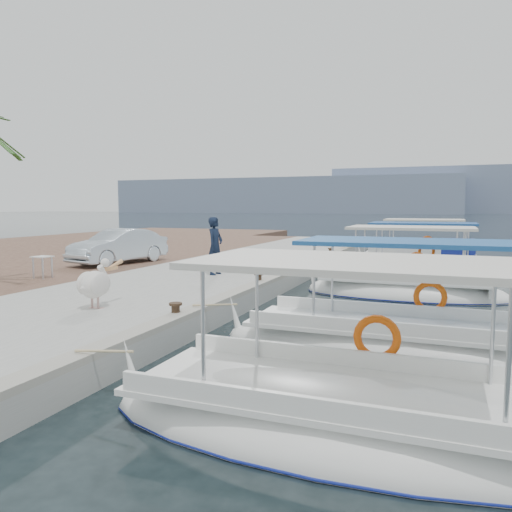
# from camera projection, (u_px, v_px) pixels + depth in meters

# --- Properties ---
(ground) EXTENTS (400.00, 400.00, 0.00)m
(ground) POSITION_uv_depth(u_px,v_px,m) (251.00, 310.00, 13.82)
(ground) COLOR black
(ground) RESTS_ON ground
(concrete_quay) EXTENTS (6.00, 40.00, 0.50)m
(concrete_quay) POSITION_uv_depth(u_px,v_px,m) (227.00, 273.00, 19.51)
(concrete_quay) COLOR gray
(concrete_quay) RESTS_ON ground
(quay_curb) EXTENTS (0.44, 40.00, 0.12)m
(quay_curb) POSITION_uv_depth(u_px,v_px,m) (295.00, 269.00, 18.48)
(quay_curb) COLOR gray
(quay_curb) RESTS_ON concrete_quay
(cobblestone_strip) EXTENTS (4.00, 40.00, 0.50)m
(cobblestone_strip) POSITION_uv_depth(u_px,v_px,m) (121.00, 268.00, 21.30)
(cobblestone_strip) COLOR #4F352A
(cobblestone_strip) RESTS_ON ground
(fishing_caique_a) EXTENTS (6.48, 2.40, 2.83)m
(fishing_caique_a) POSITION_uv_depth(u_px,v_px,m) (340.00, 425.00, 6.28)
(fishing_caique_a) COLOR white
(fishing_caique_a) RESTS_ON ground
(fishing_caique_b) EXTENTS (7.68, 2.14, 2.83)m
(fishing_caique_b) POSITION_uv_depth(u_px,v_px,m) (411.00, 350.00, 9.60)
(fishing_caique_b) COLOR white
(fishing_caique_b) RESTS_ON ground
(fishing_caique_c) EXTENTS (6.36, 2.44, 2.83)m
(fishing_caique_c) POSITION_uv_depth(u_px,v_px,m) (404.00, 292.00, 16.03)
(fishing_caique_c) COLOR white
(fishing_caique_c) RESTS_ON ground
(fishing_caique_d) EXTENTS (6.65, 2.39, 2.83)m
(fishing_caique_d) POSITION_uv_depth(u_px,v_px,m) (420.00, 274.00, 19.88)
(fishing_caique_d) COLOR white
(fishing_caique_d) RESTS_ON ground
(fishing_caique_e) EXTENTS (6.29, 2.39, 2.83)m
(fishing_caique_e) POSITION_uv_depth(u_px,v_px,m) (420.00, 261.00, 25.17)
(fishing_caique_e) COLOR white
(fishing_caique_e) RESTS_ON ground
(mooring_bollards) EXTENTS (0.28, 20.28, 0.33)m
(mooring_bollards) POSITION_uv_depth(u_px,v_px,m) (259.00, 278.00, 15.27)
(mooring_bollards) COLOR black
(mooring_bollards) RESTS_ON concrete_quay
(pelican) EXTENTS (0.51, 1.45, 1.13)m
(pelican) POSITION_uv_depth(u_px,v_px,m) (96.00, 283.00, 11.62)
(pelican) COLOR tan
(pelican) RESTS_ON concrete_quay
(fisherman) EXTENTS (0.53, 0.76, 2.00)m
(fisherman) POSITION_uv_depth(u_px,v_px,m) (215.00, 246.00, 17.29)
(fisherman) COLOR black
(fisherman) RESTS_ON concrete_quay
(parked_car) EXTENTS (2.36, 4.55, 1.43)m
(parked_car) POSITION_uv_depth(u_px,v_px,m) (119.00, 246.00, 20.71)
(parked_car) COLOR silver
(parked_car) RESTS_ON cobblestone_strip
(folding_table) EXTENTS (0.55, 0.55, 0.73)m
(folding_table) POSITION_uv_depth(u_px,v_px,m) (42.00, 262.00, 16.44)
(folding_table) COLOR silver
(folding_table) RESTS_ON cobblestone_strip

